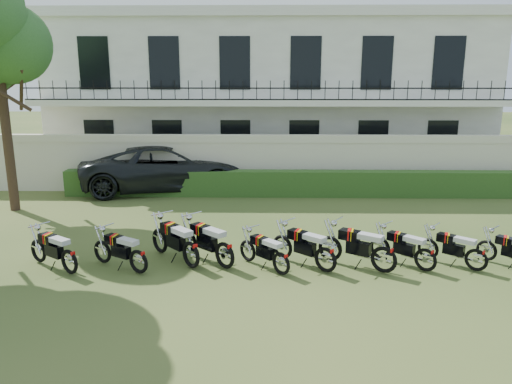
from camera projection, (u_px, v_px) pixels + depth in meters
ground at (273, 265)px, 12.56m from camera, size 100.00×100.00×0.00m
perimeter_wall at (270, 163)px, 20.06m from camera, size 30.00×0.35×2.30m
hedge at (296, 184)px, 19.42m from camera, size 18.00×0.60×1.00m
building at (269, 93)px, 25.26m from camera, size 20.40×9.60×7.40m
motorcycle_0 at (69, 256)px, 11.84m from camera, size 1.62×1.16×1.04m
motorcycle_1 at (138, 256)px, 11.87m from camera, size 1.63×1.05×1.01m
motorcycle_2 at (191, 248)px, 12.18m from camera, size 1.52×1.61×1.15m
motorcycle_3 at (225, 249)px, 12.15m from camera, size 1.60×1.52×1.15m
motorcycle_4 at (281, 258)px, 11.80m from camera, size 1.27×1.33×0.96m
motorcycle_5 at (326, 254)px, 11.93m from camera, size 1.54×1.38×1.08m
motorcycle_6 at (384, 253)px, 11.89m from camera, size 1.79×1.21×1.13m
motorcycle_7 at (426, 254)px, 12.00m from camera, size 1.39×1.31×0.99m
motorcycle_8 at (477, 255)px, 12.02m from camera, size 1.40×1.20×0.96m
suv at (167, 167)px, 20.39m from camera, size 7.24×4.36×1.88m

